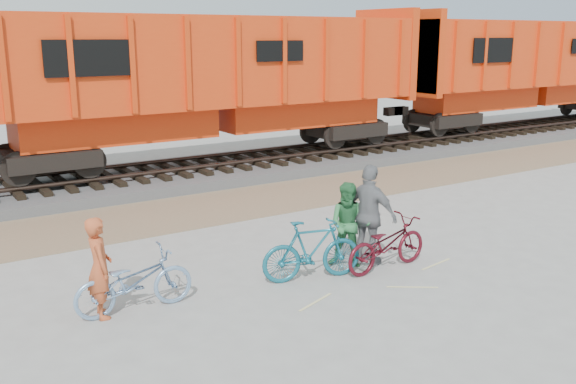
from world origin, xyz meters
name	(u,v)px	position (x,y,z in m)	size (l,w,h in m)	color
ground	(335,275)	(0.00, 0.00, 0.00)	(120.00, 120.00, 0.00)	#9E9E99
gravel_strip	(204,209)	(0.00, 5.50, 0.01)	(120.00, 3.00, 0.02)	#947A5C
ballast_bed	(152,178)	(0.00, 9.00, 0.15)	(120.00, 4.00, 0.30)	slate
track	(151,168)	(0.00, 9.00, 0.47)	(120.00, 2.60, 0.24)	black
hopper_car_center	(214,78)	(2.13, 9.00, 3.01)	(14.00, 3.13, 4.65)	black
hopper_car_right	(528,66)	(17.13, 9.00, 3.01)	(14.00, 3.13, 4.65)	black
bicycle_blue	(134,281)	(-3.61, 0.50, 0.50)	(0.67, 1.92, 1.01)	#7598BF
bicycle_teal	(312,250)	(-0.47, 0.07, 0.56)	(0.53, 1.87, 1.12)	#166175
bicycle_maroon	(387,244)	(1.01, -0.26, 0.50)	(0.66, 1.90, 1.00)	#4F0E18
person_solo	(100,267)	(-4.11, 0.60, 0.81)	(0.59, 0.39, 1.62)	#B84D28
person_man	(349,225)	(0.53, 0.27, 0.82)	(0.79, 0.62, 1.63)	#2C703D
person_woman	(369,215)	(0.91, 0.14, 0.97)	(1.14, 0.48, 1.95)	slate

